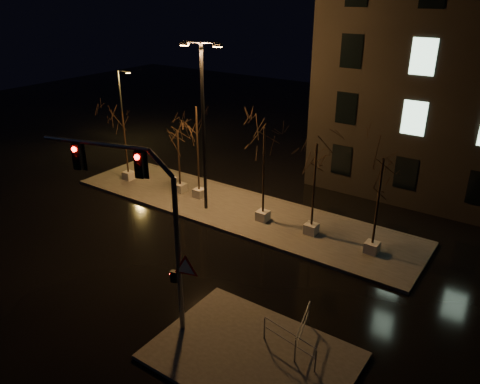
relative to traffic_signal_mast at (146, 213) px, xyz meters
The scene contains 14 objects.
ground 7.23m from the traffic_signal_mast, 129.20° to the left, with size 90.00×90.00×0.00m, color black.
median 11.71m from the traffic_signal_mast, 108.43° to the left, with size 22.00×5.00×0.15m, color #3F3D38.
sidewalk_corner 6.35m from the traffic_signal_mast, ahead, with size 7.00×5.00×0.15m, color #3F3D38.
tree_0 15.41m from the traffic_signal_mast, 140.81° to the left, with size 1.80×1.80×4.80m.
tree_1 12.75m from the traffic_signal_mast, 126.93° to the left, with size 1.80×1.80×4.16m.
tree_2 11.85m from the traffic_signal_mast, 120.96° to the left, with size 1.80×1.80×5.87m.
tree_3 9.82m from the traffic_signal_mast, 96.84° to the left, with size 1.80×1.80×5.49m.
tree_4 10.08m from the traffic_signal_mast, 79.90° to the left, with size 1.80×1.80×5.11m.
tree_5 11.12m from the traffic_signal_mast, 62.58° to the left, with size 1.80×1.80×5.04m.
traffic_signal_mast is the anchor object (origin of this frame).
streetlight_main 10.35m from the traffic_signal_mast, 117.49° to the left, with size 2.35×0.80×9.46m.
streetlight_far 24.48m from the traffic_signal_mast, 140.02° to the left, with size 1.15×0.54×6.02m.
guard_rail_a 6.70m from the traffic_signal_mast, 14.78° to the left, with size 2.34×0.47×1.02m.
guard_rail_b 6.99m from the traffic_signal_mast, 22.98° to the left, with size 0.59×2.17×1.06m.
Camera 1 is at (14.49, -14.39, 12.17)m, focal length 35.00 mm.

